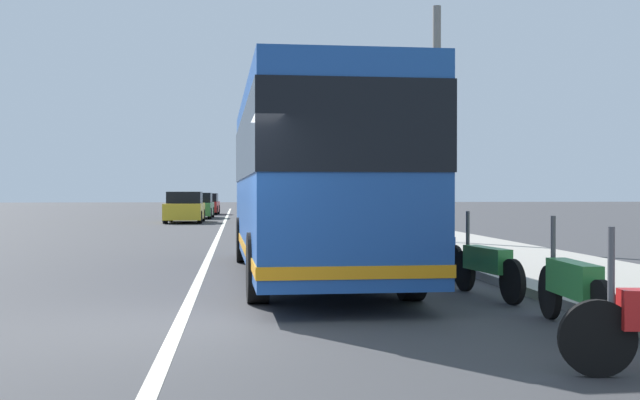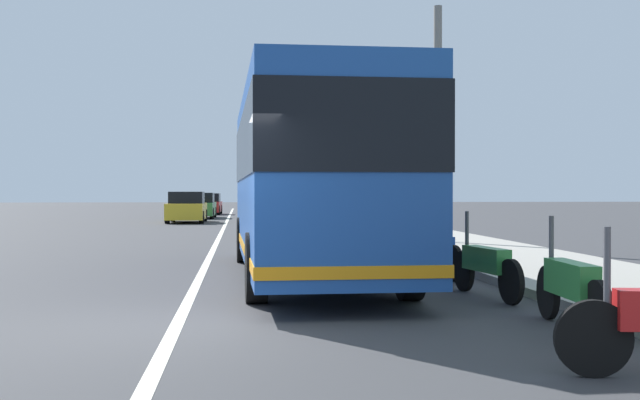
{
  "view_description": "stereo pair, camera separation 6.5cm",
  "coord_description": "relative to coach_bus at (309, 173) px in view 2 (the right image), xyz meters",
  "views": [
    {
      "loc": [
        -9.35,
        -0.69,
        1.57
      ],
      "look_at": [
        6.55,
        -2.35,
        1.41
      ],
      "focal_mm": 44.32,
      "sensor_mm": 36.0,
      "label": 1
    },
    {
      "loc": [
        -9.35,
        -0.76,
        1.57
      ],
      "look_at": [
        6.55,
        -2.35,
        1.41
      ],
      "focal_mm": 44.32,
      "sensor_mm": 36.0,
      "label": 2
    }
  ],
  "objects": [
    {
      "name": "motorcycle_angled",
      "position": [
        -3.05,
        -2.38,
        -1.44
      ],
      "size": [
        2.18,
        0.41,
        1.27
      ],
      "rotation": [
        0.0,
        0.0,
        0.15
      ],
      "color": "black",
      "rests_on": "ground"
    },
    {
      "name": "motorcycle_nearest_curb",
      "position": [
        -5.83,
        -2.49,
        -1.43
      ],
      "size": [
        2.24,
        0.31,
        1.28
      ],
      "rotation": [
        0.0,
        0.0,
        -0.06
      ],
      "color": "black",
      "rests_on": "ground"
    },
    {
      "name": "motorcycle_mid_row",
      "position": [
        -0.24,
        -2.32,
        -1.44
      ],
      "size": [
        2.05,
        0.51,
        1.27
      ],
      "rotation": [
        0.0,
        0.0,
        0.21
      ],
      "color": "black",
      "rests_on": "ground"
    },
    {
      "name": "coach_bus",
      "position": [
        0.0,
        0.0,
        0.0
      ],
      "size": [
        10.26,
        2.7,
        3.32
      ],
      "rotation": [
        0.0,
        0.0,
        0.02
      ],
      "color": "#1E4C9E",
      "rests_on": "ground"
    },
    {
      "name": "car_behind_bus",
      "position": [
        40.92,
        3.6,
        -1.23
      ],
      "size": [
        3.99,
        2.04,
        1.47
      ],
      "rotation": [
        0.0,
        0.0,
        3.11
      ],
      "color": "red",
      "rests_on": "ground"
    },
    {
      "name": "car_oncoming",
      "position": [
        33.09,
        3.67,
        -1.22
      ],
      "size": [
        4.66,
        1.83,
        1.52
      ],
      "rotation": [
        0.0,
        0.0,
        3.12
      ],
      "color": "#2D7238",
      "rests_on": "ground"
    },
    {
      "name": "utility_pole",
      "position": [
        7.9,
        -4.42,
        1.55
      ],
      "size": [
        0.24,
        0.24,
        6.94
      ],
      "primitive_type": "cylinder",
      "color": "slate",
      "rests_on": "ground"
    },
    {
      "name": "ground_plane",
      "position": [
        -5.11,
        2.0,
        -1.92
      ],
      "size": [
        220.0,
        220.0,
        0.0
      ],
      "primitive_type": "plane",
      "color": "#38383A"
    },
    {
      "name": "sidewalk_curb",
      "position": [
        4.89,
        -4.8,
        -1.85
      ],
      "size": [
        110.0,
        3.6,
        0.14
      ],
      "primitive_type": "cube",
      "color": "#9E998E",
      "rests_on": "ground"
    },
    {
      "name": "car_side_street",
      "position": [
        26.39,
        4.01,
        -1.18
      ],
      "size": [
        4.4,
        1.93,
        1.58
      ],
      "rotation": [
        0.0,
        0.0,
        3.13
      ],
      "color": "gold",
      "rests_on": "ground"
    },
    {
      "name": "lane_divider_line",
      "position": [
        4.89,
        2.0,
        -1.92
      ],
      "size": [
        110.0,
        0.16,
        0.01
      ],
      "primitive_type": "cube",
      "color": "silver",
      "rests_on": "ground"
    }
  ]
}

